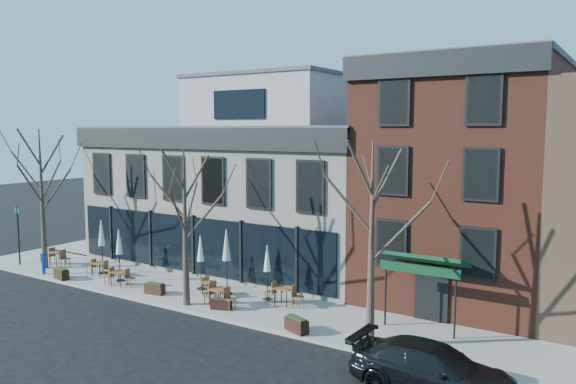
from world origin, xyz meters
The scene contains 26 objects.
ground centered at (0.00, 0.00, 0.00)m, with size 120.00×120.00×0.00m, color black.
sidewalk_front centered at (3.25, -2.15, 0.07)m, with size 33.50×4.70×0.15m, color gray.
sidewalk_side centered at (-11.25, 6.00, 0.07)m, with size 4.50×12.00×0.15m, color gray.
corner_building centered at (0.07, 5.07, 4.72)m, with size 18.39×10.39×11.10m.
red_brick_building centered at (13.00, 4.98, 5.64)m, with size 8.20×11.78×11.18m.
tree_corner centered at (-8.49, -3.20, 4.25)m, with size 3.93×3.98×7.92m.
tree_mid centered at (3.01, -3.90, 3.79)m, with size 3.50×3.55×7.04m.
tree_right centered at (12.01, -3.90, 4.02)m, with size 3.72×3.77×7.48m.
sign_pole centered at (-10.50, -3.50, 2.07)m, with size 0.50×0.10×3.40m.
parked_sedan centered at (15.05, -6.01, 0.75)m, with size 2.11×5.20×1.51m, color black.
call_box centered at (-7.31, -4.10, 0.81)m, with size 0.26×0.25×1.26m.
cafe_set_0 centered at (-8.39, -2.47, 0.66)m, with size 1.88×0.76×0.99m.
cafe_set_1 centered at (-4.42, -2.68, 0.60)m, with size 1.69×0.72×0.88m.
cafe_set_2 centered at (-1.96, -3.45, 0.62)m, with size 1.79×0.82×0.92m.
cafe_set_3 centered at (2.99, -2.33, 0.57)m, with size 1.56×0.99×0.81m.
cafe_set_4 centered at (4.41, -3.29, 0.65)m, with size 1.89×0.86×0.97m.
cafe_set_5 centered at (6.76, -1.61, 0.66)m, with size 1.92×0.80×1.00m.
umbrella_0 centered at (-4.73, -2.24, 2.24)m, with size 0.47×0.47×2.96m.
umbrella_1 centered at (-2.68, -2.80, 2.06)m, with size 0.43×0.43×2.71m.
umbrella_2 centered at (1.91, -1.68, 2.05)m, with size 0.43×0.43×2.69m.
umbrella_3 centered at (3.53, -1.65, 2.37)m, with size 0.50×0.50×3.15m.
umbrella_4 centered at (5.66, -1.33, 1.97)m, with size 0.41×0.41×2.57m.
planter_0 centered at (-5.62, -4.20, 0.44)m, with size 1.10×0.63×0.58m.
planter_1 centered at (0.58, -3.50, 0.42)m, with size 1.03×0.54×0.55m.
planter_2 centered at (4.75, -3.57, 0.40)m, with size 0.98×0.65×0.51m.
planter_3 centered at (9.00, -4.15, 0.44)m, with size 1.14×0.76×0.59m.
Camera 1 is at (20.13, -22.17, 8.00)m, focal length 35.00 mm.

